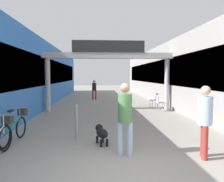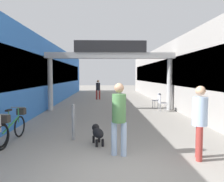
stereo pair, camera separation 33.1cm
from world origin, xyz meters
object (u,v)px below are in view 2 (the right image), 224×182
at_px(pedestrian_with_dog, 119,114).
at_px(pedestrian_companion, 200,118).
at_px(cafe_chair_aluminium_farther, 158,99).
at_px(cafe_chair_aluminium_nearer, 161,102).
at_px(bollard_post_metal, 73,121).
at_px(dog_on_leash, 97,132).
at_px(pedestrian_carrying_crate, 98,88).
at_px(bicycle_green_second, 13,126).

distance_m(pedestrian_with_dog, pedestrian_companion, 1.87).
xyz_separation_m(pedestrian_with_dog, cafe_chair_aluminium_farther, (2.80, 7.66, -0.48)).
bearing_deg(cafe_chair_aluminium_nearer, pedestrian_with_dog, -112.83).
relative_size(bollard_post_metal, cafe_chair_aluminium_nearer, 1.24).
relative_size(dog_on_leash, bollard_post_metal, 0.69).
xyz_separation_m(cafe_chair_aluminium_nearer, cafe_chair_aluminium_farther, (0.09, 1.21, 0.00)).
xyz_separation_m(pedestrian_with_dog, bollard_post_metal, (-1.30, 1.38, -0.46)).
bearing_deg(bollard_post_metal, dog_on_leash, -31.73).
bearing_deg(pedestrian_companion, dog_on_leash, 153.19).
xyz_separation_m(dog_on_leash, cafe_chair_aluminium_nearer, (3.27, 5.54, 0.21)).
relative_size(pedestrian_carrying_crate, cafe_chair_aluminium_farther, 1.80).
relative_size(bicycle_green_second, bollard_post_metal, 1.53).
relative_size(pedestrian_with_dog, cafe_chair_aluminium_nearer, 1.99).
relative_size(pedestrian_carrying_crate, bollard_post_metal, 1.45).
distance_m(dog_on_leash, cafe_chair_aluminium_nearer, 6.44).
relative_size(pedestrian_with_dog, pedestrian_carrying_crate, 1.11).
xyz_separation_m(pedestrian_companion, dog_on_leash, (-2.40, 1.21, -0.65)).
height_order(pedestrian_with_dog, pedestrian_carrying_crate, pedestrian_with_dog).
distance_m(pedestrian_with_dog, cafe_chair_aluminium_nearer, 7.02).
xyz_separation_m(pedestrian_companion, bollard_post_metal, (-3.15, 1.68, -0.42)).
bearing_deg(pedestrian_with_dog, cafe_chair_aluminium_farther, 69.90).
xyz_separation_m(pedestrian_companion, cafe_chair_aluminium_farther, (0.96, 7.96, -0.44)).
distance_m(dog_on_leash, cafe_chair_aluminium_farther, 7.54).
relative_size(bicycle_green_second, cafe_chair_aluminium_nearer, 1.90).
bearing_deg(bicycle_green_second, cafe_chair_aluminium_farther, 47.06).
bearing_deg(pedestrian_carrying_crate, pedestrian_companion, -77.92).
height_order(pedestrian_carrying_crate, dog_on_leash, pedestrian_carrying_crate).
height_order(pedestrian_companion, bollard_post_metal, pedestrian_companion).
height_order(pedestrian_with_dog, cafe_chair_aluminium_nearer, pedestrian_with_dog).
bearing_deg(cafe_chair_aluminium_nearer, cafe_chair_aluminium_farther, 85.90).
distance_m(pedestrian_companion, pedestrian_carrying_crate, 13.22).
relative_size(pedestrian_with_dog, pedestrian_companion, 1.03).
relative_size(pedestrian_with_dog, dog_on_leash, 2.34).
bearing_deg(cafe_chair_aluminium_farther, bicycle_green_second, -132.94).
xyz_separation_m(pedestrian_companion, bicycle_green_second, (-4.94, 1.62, -0.55)).
bearing_deg(bollard_post_metal, pedestrian_companion, -28.02).
bearing_deg(pedestrian_with_dog, bollard_post_metal, 133.37).
distance_m(pedestrian_with_dog, bicycle_green_second, 3.42).
xyz_separation_m(pedestrian_companion, pedestrian_carrying_crate, (-2.77, 12.93, -0.08)).
bearing_deg(cafe_chair_aluminium_nearer, bollard_post_metal, -128.35).
bearing_deg(bollard_post_metal, pedestrian_carrying_crate, 88.05).
distance_m(pedestrian_with_dog, dog_on_leash, 1.27).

